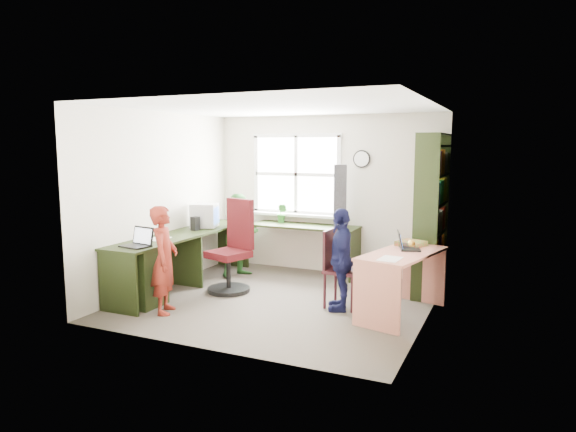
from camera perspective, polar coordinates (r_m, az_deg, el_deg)
The scene contains 19 objects.
room at distance 6.39m, azimuth -0.47°, elevation 1.31°, with size 3.64×3.44×2.44m.
l_desk at distance 6.85m, azimuth -11.92°, elevation -4.88°, with size 2.38×2.95×0.75m.
right_desk at distance 6.03m, azimuth 12.59°, elevation -5.83°, with size 0.88×1.39×0.74m.
bookshelf at distance 7.00m, azimuth 15.64°, elevation -0.19°, with size 0.30×1.02×2.10m.
swivel_chair at distance 6.93m, azimuth -6.12°, elevation -3.98°, with size 0.72×0.72×1.23m.
wooden_chair at distance 6.27m, azimuth 5.61°, elevation -5.43°, with size 0.43×0.43×0.94m.
crt_monitor at distance 7.60m, azimuth -9.26°, elevation 0.05°, with size 0.44×0.41×0.35m.
laptop_left at distance 6.38m, azimuth -16.28°, elevation -2.78°, with size 0.37×0.32×0.23m.
laptop_right at distance 6.15m, azimuth 12.97°, elevation -3.17°, with size 0.33×0.37×0.21m.
speaker_a at distance 7.38m, azimuth -10.27°, elevation -0.84°, with size 0.12×0.12×0.20m.
speaker_b at distance 7.83m, azimuth -8.21°, elevation -0.31°, with size 0.10×0.10×0.19m.
cd_tower at distance 7.53m, azimuth 5.81°, elevation 2.20°, with size 0.23×0.21×0.92m.
game_box at distance 6.39m, azimuth 13.52°, elevation -2.98°, with size 0.37×0.37×0.06m.
paper_a at distance 6.81m, azimuth -14.16°, elevation -2.49°, with size 0.29×0.36×0.00m.
paper_b at distance 5.60m, azimuth 11.25°, elevation -4.69°, with size 0.24×0.32×0.00m.
potted_plant at distance 7.97m, azimuth -0.67°, elevation 0.30°, with size 0.16×0.13×0.30m, color #358033.
person_red at distance 6.13m, azimuth -13.58°, elevation -4.75°, with size 0.46×0.30×1.26m, color maroon.
person_green at distance 7.68m, azimuth -5.26°, elevation -2.13°, with size 0.60×0.47×1.24m, color #30752E.
person_navy at distance 6.11m, azimuth 5.91°, elevation -4.81°, with size 0.72×0.30×1.22m, color #14163F.
Camera 1 is at (2.65, -5.68, 1.94)m, focal length 32.00 mm.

